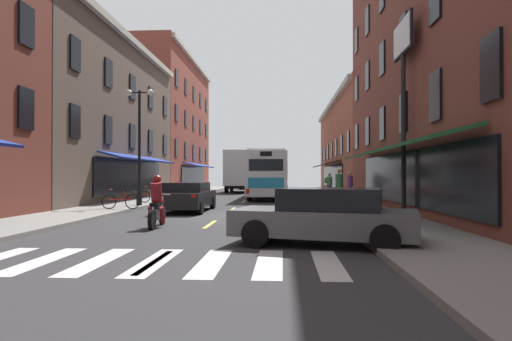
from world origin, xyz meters
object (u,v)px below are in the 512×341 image
(transit_bus, at_px, (269,174))
(street_lamp_twin, at_px, (139,141))
(bicycle_near, at_px, (121,201))
(bicycle_mid, at_px, (154,196))
(pedestrian_mid, at_px, (339,187))
(sedan_mid, at_px, (188,196))
(pedestrian_near, at_px, (329,185))
(sedan_far, at_px, (249,183))
(billboard_sign, at_px, (403,70))
(box_truck, at_px, (240,171))
(sedan_near, at_px, (326,216))
(motorcycle_rider, at_px, (157,205))
(pedestrian_far, at_px, (350,185))

(transit_bus, relative_size, street_lamp_twin, 2.03)
(bicycle_near, bearing_deg, bicycle_mid, 88.71)
(pedestrian_mid, bearing_deg, street_lamp_twin, 87.90)
(sedan_mid, relative_size, pedestrian_near, 2.83)
(pedestrian_near, bearing_deg, sedan_far, -133.24)
(billboard_sign, distance_m, transit_bus, 16.62)
(billboard_sign, xyz_separation_m, sedan_mid, (-8.93, 2.83, -4.98))
(box_truck, bearing_deg, pedestrian_mid, -72.27)
(sedan_near, height_order, pedestrian_mid, pedestrian_mid)
(motorcycle_rider, distance_m, pedestrian_far, 15.62)
(sedan_near, distance_m, pedestrian_near, 19.56)
(billboard_sign, height_order, motorcycle_rider, billboard_sign)
(motorcycle_rider, relative_size, pedestrian_near, 1.24)
(transit_bus, xyz_separation_m, sedan_far, (-2.98, 19.74, -1.03))
(pedestrian_near, relative_size, street_lamp_twin, 0.28)
(street_lamp_twin, bearing_deg, pedestrian_far, 24.68)
(box_truck, distance_m, sedan_far, 9.71)
(transit_bus, relative_size, bicycle_mid, 6.94)
(sedan_near, bearing_deg, billboard_sign, 61.61)
(bicycle_near, bearing_deg, sedan_mid, 12.09)
(box_truck, bearing_deg, sedan_mid, -90.54)
(billboard_sign, height_order, bicycle_mid, billboard_sign)
(transit_bus, relative_size, pedestrian_near, 7.14)
(billboard_sign, relative_size, street_lamp_twin, 1.28)
(box_truck, height_order, pedestrian_near, box_truck)
(box_truck, bearing_deg, sedan_far, 89.15)
(sedan_near, height_order, pedestrian_far, pedestrian_far)
(motorcycle_rider, bearing_deg, street_lamp_twin, 111.84)
(transit_bus, bearing_deg, pedestrian_far, -45.27)
(sedan_far, relative_size, motorcycle_rider, 2.15)
(sedan_near, relative_size, pedestrian_far, 2.64)
(bicycle_mid, xyz_separation_m, pedestrian_near, (10.25, 5.88, 0.52))
(sedan_far, bearing_deg, pedestrian_far, -72.06)
(sedan_mid, bearing_deg, sedan_far, 89.37)
(bicycle_mid, bearing_deg, pedestrian_far, 15.40)
(bicycle_mid, xyz_separation_m, street_lamp_twin, (-0.13, -2.12, 2.87))
(pedestrian_near, distance_m, pedestrian_mid, 8.83)
(sedan_near, relative_size, motorcycle_rider, 2.20)
(sedan_mid, bearing_deg, bicycle_near, -167.91)
(sedan_mid, xyz_separation_m, bicycle_near, (-2.91, -0.62, -0.19))
(pedestrian_mid, bearing_deg, billboard_sign, -151.75)
(box_truck, height_order, pedestrian_far, box_truck)
(billboard_sign, relative_size, box_truck, 1.06)
(bicycle_mid, bearing_deg, motorcycle_rider, -73.01)
(sedan_mid, distance_m, bicycle_near, 2.98)
(bicycle_mid, height_order, pedestrian_far, pedestrian_far)
(transit_bus, bearing_deg, sedan_far, 98.58)
(sedan_far, height_order, pedestrian_mid, pedestrian_mid)
(pedestrian_mid, bearing_deg, bicycle_near, 102.90)
(motorcycle_rider, relative_size, pedestrian_mid, 1.12)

